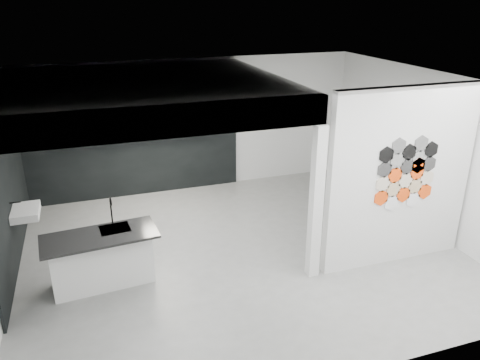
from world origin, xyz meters
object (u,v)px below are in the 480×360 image
bottle_dark (114,133)px  stockpot (85,136)px  kitchen_island (102,258)px  kettle (183,128)px  wall_basin (26,212)px  glass_bowl (204,128)px  glass_vase (204,127)px  utensil_cup (107,136)px  partition_panel (400,178)px

bottle_dark → stockpot: bearing=180.0°
kitchen_island → kettle: bearing=53.7°
stockpot → wall_basin: bearing=-115.9°
kettle → glass_bowl: (0.44, 0.00, -0.03)m
glass_bowl → glass_vase: (0.00, 0.00, 0.02)m
glass_bowl → kettle: bearing=180.0°
kettle → glass_vase: bearing=11.2°
glass_bowl → bottle_dark: (-1.85, 0.00, 0.04)m
kitchen_island → wall_basin: bearing=129.6°
bottle_dark → glass_vase: bearing=0.0°
stockpot → bottle_dark: size_ratio=1.23×
bottle_dark → utensil_cup: bottle_dark is taller
partition_panel → kitchen_island: size_ratio=1.70×
bottle_dark → utensil_cup: size_ratio=1.65×
wall_basin → kitchen_island: bearing=-45.6°
utensil_cup → stockpot: bearing=180.0°
wall_basin → glass_bowl: glass_bowl is taller
wall_basin → kitchen_island: 1.54m
wall_basin → bottle_dark: (1.54, 2.07, 0.56)m
bottle_dark → utensil_cup: bearing=180.0°
wall_basin → kitchen_island: kitchen_island is taller
wall_basin → stockpot: (1.00, 2.07, 0.56)m
wall_basin → glass_vase: (3.39, 2.07, 0.54)m
kettle → bottle_dark: bottle_dark is taller
bottle_dark → wall_basin: bearing=-126.7°
utensil_cup → wall_basin: bearing=-124.5°
glass_vase → bottle_dark: size_ratio=0.76×
wall_basin → kettle: (2.95, 2.07, 0.55)m
kettle → glass_vase: 0.44m
glass_bowl → utensil_cup: bearing=180.0°
partition_panel → utensil_cup: (-4.04, 3.87, -0.03)m
partition_panel → glass_vase: size_ratio=20.60×
partition_panel → stockpot: partition_panel is taller
kitchen_island → partition_panel: bearing=-14.3°
bottle_dark → utensil_cup: 0.13m
kitchen_island → kettle: size_ratio=8.73×
partition_panel → kettle: bearing=123.0°
partition_panel → glass_bowl: (-2.08, 3.87, -0.03)m
partition_panel → wall_basin: size_ratio=4.67×
stockpot → kettle: stockpot is taller
wall_basin → kettle: bearing=35.0°
wall_basin → kitchen_island: (1.04, -1.06, -0.42)m
kitchen_island → kettle: (1.91, 3.12, 0.97)m
kitchen_island → glass_bowl: bearing=48.2°
wall_basin → bottle_dark: 2.64m
partition_panel → bottle_dark: size_ratio=15.61×
stockpot → partition_panel: bearing=-40.9°
wall_basin → utensil_cup: bearing=55.5°
stockpot → glass_bowl: size_ratio=1.74×
glass_bowl → utensil_cup: 1.97m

